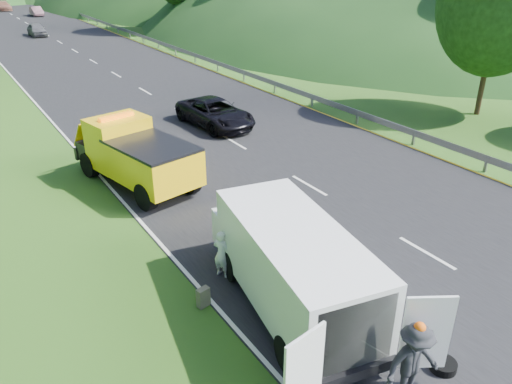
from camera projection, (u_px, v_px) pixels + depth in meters
ground at (313, 252)px, 15.88m from camera, size 320.00×320.00×0.00m
road_surface at (75, 51)px, 47.59m from camera, size 14.00×200.00×0.02m
guardrail at (109, 29)px, 60.60m from camera, size 0.06×140.00×1.52m
tree_line_right at (178, 16)px, 72.46m from camera, size 14.00×140.00×14.00m
tow_truck at (135, 154)px, 19.98m from camera, size 3.49×6.58×2.69m
white_van at (292, 263)px, 12.84m from camera, size 4.27×7.47×2.50m
woman at (222, 276)px, 14.75m from camera, size 0.59×0.66×1.49m
child at (237, 265)px, 15.22m from camera, size 0.68×0.64×1.11m
suitcase at (203, 297)px, 13.38m from camera, size 0.38×0.26×0.56m
spare_tire at (442, 369)px, 11.45m from camera, size 0.62×0.62×0.20m
passing_suv at (216, 126)px, 27.30m from camera, size 2.80×5.38×1.45m
dist_car_a at (38, 36)px, 55.83m from camera, size 1.62×4.03×1.37m
dist_car_b at (37, 16)px, 72.83m from camera, size 1.37×3.92×1.29m
dist_car_c at (5, 11)px, 79.41m from camera, size 1.87×4.59×1.33m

